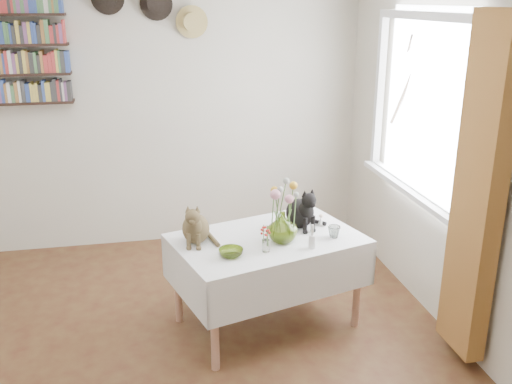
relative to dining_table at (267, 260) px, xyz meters
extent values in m
cube|color=beige|center=(-0.77, 1.72, 0.74)|extent=(4.04, 0.04, 2.54)
cube|color=beige|center=(1.25, -0.55, 0.74)|extent=(0.04, 4.54, 2.54)
cube|color=white|center=(1.20, 0.25, 0.99)|extent=(0.01, 1.40, 1.20)
cube|color=white|center=(1.20, 0.25, 1.62)|extent=(0.06, 1.52, 0.06)
cube|color=white|center=(1.20, 0.25, 0.36)|extent=(0.06, 1.52, 0.06)
cube|color=white|center=(1.20, -0.48, 0.99)|extent=(0.06, 0.06, 1.20)
cube|color=white|center=(1.20, 0.98, 0.99)|extent=(0.06, 0.06, 1.20)
cube|color=white|center=(1.17, 0.25, 0.36)|extent=(0.12, 1.50, 0.04)
cube|color=brown|center=(1.13, -0.67, 0.64)|extent=(0.12, 0.38, 2.10)
cube|color=white|center=(0.00, 0.00, 0.14)|extent=(1.44, 1.13, 0.05)
cylinder|color=tan|center=(-0.44, -0.47, -0.20)|extent=(0.05, 0.05, 0.62)
cylinder|color=tan|center=(0.62, -0.16, -0.20)|extent=(0.05, 0.05, 0.62)
cylinder|color=tan|center=(-0.62, 0.16, -0.20)|extent=(0.05, 0.05, 0.62)
cylinder|color=tan|center=(0.44, 0.47, -0.20)|extent=(0.05, 0.05, 0.62)
imported|color=#95B039|center=(0.09, -0.08, 0.27)|extent=(0.27, 0.27, 0.21)
imported|color=#95B039|center=(-0.29, -0.24, 0.19)|extent=(0.22, 0.22, 0.05)
imported|color=white|center=(0.45, -0.09, 0.21)|extent=(0.13, 0.13, 0.08)
cylinder|color=white|center=(0.25, -0.23, 0.21)|extent=(0.05, 0.05, 0.09)
cylinder|color=white|center=(0.25, -0.23, 0.30)|extent=(0.02, 0.02, 0.07)
cylinder|color=white|center=(-0.06, -0.22, 0.21)|extent=(0.05, 0.05, 0.08)
cone|color=white|center=(0.43, 0.14, 0.20)|extent=(0.05, 0.05, 0.07)
sphere|color=beige|center=(0.43, 0.14, 0.24)|extent=(0.03, 0.03, 0.03)
cylinder|color=#4C7233|center=(0.06, -0.07, 0.37)|extent=(0.01, 0.01, 0.30)
sphere|color=pink|center=(0.06, -0.07, 0.52)|extent=(0.07, 0.07, 0.07)
cylinder|color=#4C7233|center=(0.13, -0.10, 0.35)|extent=(0.01, 0.01, 0.26)
sphere|color=pink|center=(0.13, -0.10, 0.48)|extent=(0.06, 0.06, 0.06)
cylinder|color=#4C7233|center=(0.15, -0.05, 0.39)|extent=(0.01, 0.01, 0.34)
sphere|color=gold|center=(0.15, -0.05, 0.56)|extent=(0.06, 0.06, 0.06)
cylinder|color=#4C7233|center=(0.03, -0.04, 0.37)|extent=(0.01, 0.01, 0.31)
sphere|color=gold|center=(0.03, -0.04, 0.53)|extent=(0.05, 0.05, 0.05)
cylinder|color=#4C7233|center=(0.09, -0.03, 0.40)|extent=(0.01, 0.01, 0.37)
sphere|color=#999E93|center=(0.09, -0.03, 0.59)|extent=(0.04, 0.04, 0.04)
cylinder|color=#4C7233|center=(0.04, -0.11, 0.38)|extent=(0.01, 0.01, 0.33)
sphere|color=#999E93|center=(0.04, -0.11, 0.55)|extent=(0.04, 0.04, 0.04)
cylinder|color=#4C7233|center=(0.16, -0.12, 0.36)|extent=(0.01, 0.01, 0.29)
sphere|color=#999E93|center=(0.16, -0.12, 0.51)|extent=(0.04, 0.04, 0.04)
cube|color=black|center=(-1.87, 1.61, 0.89)|extent=(1.00, 0.16, 0.02)
cube|color=black|center=(-1.87, 1.61, 1.13)|extent=(1.00, 0.16, 0.02)
cube|color=black|center=(-1.87, 1.61, 1.37)|extent=(1.00, 0.16, 0.02)
cube|color=black|center=(-1.87, 1.61, 1.61)|extent=(1.00, 0.16, 0.02)
cylinder|color=black|center=(-0.62, 1.66, 1.69)|extent=(0.28, 0.02, 0.28)
cylinder|color=black|center=(-0.62, 1.62, 1.69)|extent=(0.16, 0.08, 0.16)
cylinder|color=tan|center=(-0.32, 1.66, 1.54)|extent=(0.28, 0.02, 0.28)
cylinder|color=tan|center=(-0.32, 1.62, 1.54)|extent=(0.16, 0.08, 0.16)
camera|label=1|loc=(-0.80, -3.54, 1.74)|focal=40.00mm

